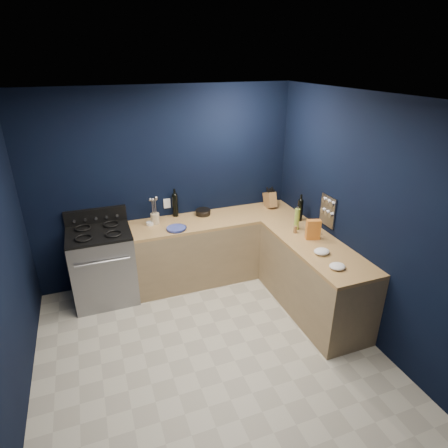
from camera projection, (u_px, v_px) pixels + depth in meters
name	position (u px, v px, depth m)	size (l,w,h in m)	color
floor	(209.00, 353.00, 4.03)	(3.50, 3.50, 0.02)	#B7B29F
ceiling	(203.00, 97.00, 2.95)	(3.50, 3.50, 0.02)	silver
wall_back	(166.00, 187.00, 4.99)	(3.50, 0.02, 2.60)	black
wall_right	(361.00, 218.00, 4.05)	(0.02, 3.50, 2.60)	black
wall_front	(308.00, 388.00, 1.99)	(3.50, 0.02, 2.60)	black
cab_back	(217.00, 248.00, 5.27)	(2.30, 0.63, 0.86)	#8E7552
top_back	(216.00, 219.00, 5.08)	(2.30, 0.63, 0.04)	brown
cab_right	(313.00, 279.00, 4.55)	(0.63, 1.67, 0.86)	#8E7552
top_right	(316.00, 246.00, 4.36)	(0.63, 1.67, 0.04)	brown
gas_range	(103.00, 267.00, 4.75)	(0.76, 0.66, 0.92)	gray
oven_door	(105.00, 280.00, 4.49)	(0.59, 0.02, 0.42)	black
cooktop	(98.00, 233.00, 4.56)	(0.76, 0.66, 0.03)	black
backguard	(96.00, 216.00, 4.77)	(0.76, 0.06, 0.20)	black
spice_panel	(328.00, 211.00, 4.56)	(0.02, 0.28, 0.38)	gray
wall_outlet	(167.00, 203.00, 5.07)	(0.09, 0.02, 0.13)	white
plate_stack	(176.00, 229.00, 4.72)	(0.24, 0.24, 0.03)	#323D91
ramekin	(150.00, 223.00, 4.86)	(0.10, 0.10, 0.04)	white
utensil_crock	(155.00, 219.00, 4.87)	(0.11, 0.11, 0.14)	beige
wine_bottle_back	(175.00, 205.00, 5.07)	(0.08, 0.08, 0.31)	black
lemon_basket	(203.00, 212.00, 5.15)	(0.20, 0.20, 0.08)	black
knife_block	(270.00, 200.00, 5.40)	(0.12, 0.20, 0.22)	brown
wine_bottle_right	(300.00, 210.00, 4.93)	(0.07, 0.07, 0.29)	black
oil_bottle	(297.00, 219.00, 4.69)	(0.06, 0.06, 0.28)	#8CAB3A
spice_jar_near	(295.00, 229.00, 4.62)	(0.04, 0.04, 0.09)	olive
spice_jar_far	(317.00, 230.00, 4.61)	(0.04, 0.04, 0.08)	olive
crouton_bag	(313.00, 230.00, 4.44)	(0.17, 0.08, 0.24)	#A9120B
towel_front	(322.00, 251.00, 4.14)	(0.18, 0.15, 0.06)	white
towel_end	(337.00, 266.00, 3.86)	(0.17, 0.15, 0.05)	white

